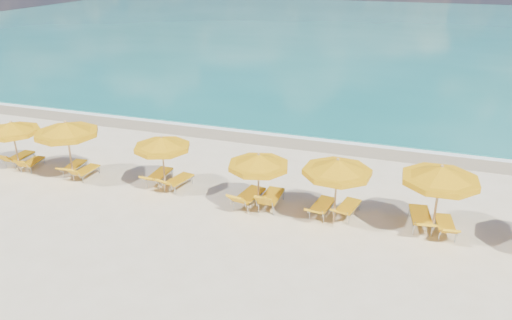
% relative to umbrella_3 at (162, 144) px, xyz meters
% --- Properties ---
extents(ground_plane, '(120.00, 120.00, 0.00)m').
position_rel_umbrella_3_xyz_m(ground_plane, '(3.47, -0.17, -1.95)').
color(ground_plane, beige).
extents(ocean, '(120.00, 80.00, 0.30)m').
position_rel_umbrella_3_xyz_m(ocean, '(3.47, 47.83, -1.95)').
color(ocean, '#126662').
rests_on(ocean, ground).
extents(wet_sand_band, '(120.00, 2.60, 0.01)m').
position_rel_umbrella_3_xyz_m(wet_sand_band, '(3.47, 7.23, -1.95)').
color(wet_sand_band, tan).
rests_on(wet_sand_band, ground).
extents(foam_line, '(120.00, 1.20, 0.03)m').
position_rel_umbrella_3_xyz_m(foam_line, '(3.47, 8.03, -1.95)').
color(foam_line, white).
rests_on(foam_line, ground).
extents(whitecap_near, '(14.00, 0.36, 0.05)m').
position_rel_umbrella_3_xyz_m(whitecap_near, '(-2.53, 16.83, -1.95)').
color(whitecap_near, white).
rests_on(whitecap_near, ground).
extents(whitecap_far, '(18.00, 0.30, 0.05)m').
position_rel_umbrella_3_xyz_m(whitecap_far, '(11.47, 23.83, -1.95)').
color(whitecap_far, white).
rests_on(whitecap_far, ground).
extents(umbrella_1, '(2.87, 2.87, 2.32)m').
position_rel_umbrella_3_xyz_m(umbrella_1, '(-6.97, -0.43, 0.03)').
color(umbrella_1, tan).
rests_on(umbrella_1, ground).
extents(umbrella_2, '(3.00, 3.00, 2.62)m').
position_rel_umbrella_3_xyz_m(umbrella_2, '(-4.15, -0.42, 0.28)').
color(umbrella_2, tan).
rests_on(umbrella_2, ground).
extents(umbrella_3, '(2.31, 2.31, 2.29)m').
position_rel_umbrella_3_xyz_m(umbrella_3, '(0.00, 0.00, 0.00)').
color(umbrella_3, tan).
rests_on(umbrella_3, ground).
extents(umbrella_4, '(2.57, 2.57, 2.30)m').
position_rel_umbrella_3_xyz_m(umbrella_4, '(4.19, -0.54, 0.01)').
color(umbrella_4, tan).
rests_on(umbrella_4, ground).
extents(umbrella_5, '(3.05, 3.05, 2.47)m').
position_rel_umbrella_3_xyz_m(umbrella_5, '(7.03, -0.48, 0.15)').
color(umbrella_5, tan).
rests_on(umbrella_5, ground).
extents(umbrella_6, '(3.28, 3.28, 2.60)m').
position_rel_umbrella_3_xyz_m(umbrella_6, '(10.37, -0.28, 0.26)').
color(umbrella_6, tan).
rests_on(umbrella_6, ground).
extents(lounger_1_left, '(0.62, 1.75, 0.84)m').
position_rel_umbrella_3_xyz_m(lounger_1_left, '(-7.49, 0.14, -1.73)').
color(lounger_1_left, '#A5A8AD').
rests_on(lounger_1_left, ground).
extents(lounger_1_right, '(0.74, 1.60, 0.77)m').
position_rel_umbrella_3_xyz_m(lounger_1_right, '(-6.56, -0.10, -1.76)').
color(lounger_1_right, '#A5A8AD').
rests_on(lounger_1_right, ground).
extents(lounger_2_left, '(0.76, 1.73, 0.66)m').
position_rel_umbrella_3_xyz_m(lounger_2_left, '(-4.51, 0.14, -1.75)').
color(lounger_2_left, '#A5A8AD').
rests_on(lounger_2_left, ground).
extents(lounger_2_right, '(0.61, 1.61, 0.77)m').
position_rel_umbrella_3_xyz_m(lounger_2_right, '(-3.73, -0.12, -1.75)').
color(lounger_2_right, '#A5A8AD').
rests_on(lounger_2_right, ground).
extents(lounger_3_left, '(0.66, 1.88, 0.77)m').
position_rel_umbrella_3_xyz_m(lounger_3_left, '(-0.49, 0.41, -1.73)').
color(lounger_3_left, '#A5A8AD').
rests_on(lounger_3_left, ground).
extents(lounger_3_right, '(0.93, 1.84, 0.78)m').
position_rel_umbrella_3_xyz_m(lounger_3_right, '(0.48, 0.21, -1.74)').
color(lounger_3_right, '#A5A8AD').
rests_on(lounger_3_right, ground).
extents(lounger_4_left, '(0.97, 2.06, 0.92)m').
position_rel_umbrella_3_xyz_m(lounger_4_left, '(3.72, -0.28, -1.71)').
color(lounger_4_left, '#A5A8AD').
rests_on(lounger_4_left, ground).
extents(lounger_4_right, '(0.68, 1.91, 0.95)m').
position_rel_umbrella_3_xyz_m(lounger_4_right, '(4.55, -0.12, -1.71)').
color(lounger_4_right, '#A5A8AD').
rests_on(lounger_4_right, ground).
extents(lounger_5_left, '(0.86, 1.91, 0.71)m').
position_rel_umbrella_3_xyz_m(lounger_5_left, '(6.51, -0.10, -1.74)').
color(lounger_5_left, '#A5A8AD').
rests_on(lounger_5_left, ground).
extents(lounger_5_right, '(0.93, 1.88, 0.73)m').
position_rel_umbrella_3_xyz_m(lounger_5_right, '(7.41, 0.09, -1.74)').
color(lounger_5_right, '#A5A8AD').
rests_on(lounger_5_right, ground).
extents(lounger_6_left, '(0.97, 2.14, 0.82)m').
position_rel_umbrella_3_xyz_m(lounger_6_left, '(9.96, 0.11, -1.71)').
color(lounger_6_left, '#A5A8AD').
rests_on(lounger_6_left, ground).
extents(lounger_6_right, '(0.81, 1.81, 0.75)m').
position_rel_umbrella_3_xyz_m(lounger_6_right, '(10.77, -0.09, -1.74)').
color(lounger_6_right, '#A5A8AD').
rests_on(lounger_6_right, ground).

